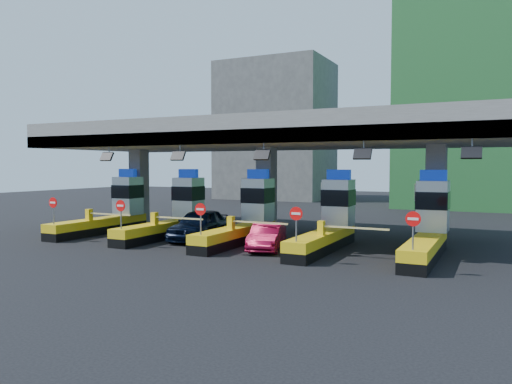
% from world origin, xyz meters
% --- Properties ---
extents(ground, '(120.00, 120.00, 0.00)m').
position_xyz_m(ground, '(0.00, 0.00, 0.00)').
color(ground, black).
rests_on(ground, ground).
extents(toll_canopy, '(28.00, 12.09, 7.00)m').
position_xyz_m(toll_canopy, '(0.00, 2.87, 6.13)').
color(toll_canopy, slate).
rests_on(toll_canopy, ground).
extents(toll_lane_far_left, '(4.43, 8.00, 4.16)m').
position_xyz_m(toll_lane_far_left, '(-10.00, 0.28, 1.40)').
color(toll_lane_far_left, black).
rests_on(toll_lane_far_left, ground).
extents(toll_lane_left, '(4.43, 8.00, 4.16)m').
position_xyz_m(toll_lane_left, '(-5.00, 0.28, 1.40)').
color(toll_lane_left, black).
rests_on(toll_lane_left, ground).
extents(toll_lane_center, '(4.43, 8.00, 4.16)m').
position_xyz_m(toll_lane_center, '(0.00, 0.28, 1.40)').
color(toll_lane_center, black).
rests_on(toll_lane_center, ground).
extents(toll_lane_right, '(4.43, 8.00, 4.16)m').
position_xyz_m(toll_lane_right, '(5.00, 0.28, 1.40)').
color(toll_lane_right, black).
rests_on(toll_lane_right, ground).
extents(toll_lane_far_right, '(4.43, 8.00, 4.16)m').
position_xyz_m(toll_lane_far_right, '(10.00, 0.28, 1.40)').
color(toll_lane_far_right, black).
rests_on(toll_lane_far_right, ground).
extents(bg_building_scaffold, '(18.00, 12.00, 28.00)m').
position_xyz_m(bg_building_scaffold, '(12.00, 32.00, 14.00)').
color(bg_building_scaffold, '#1E5926').
rests_on(bg_building_scaffold, ground).
extents(bg_building_concrete, '(14.00, 10.00, 18.00)m').
position_xyz_m(bg_building_concrete, '(-14.00, 36.00, 9.00)').
color(bg_building_concrete, '#4C4C49').
rests_on(bg_building_concrete, ground).
extents(van, '(2.79, 5.55, 1.82)m').
position_xyz_m(van, '(-2.75, -0.40, 0.91)').
color(van, black).
rests_on(van, ground).
extents(red_car, '(2.53, 4.46, 1.39)m').
position_xyz_m(red_car, '(2.25, -1.76, 0.69)').
color(red_car, maroon).
rests_on(red_car, ground).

